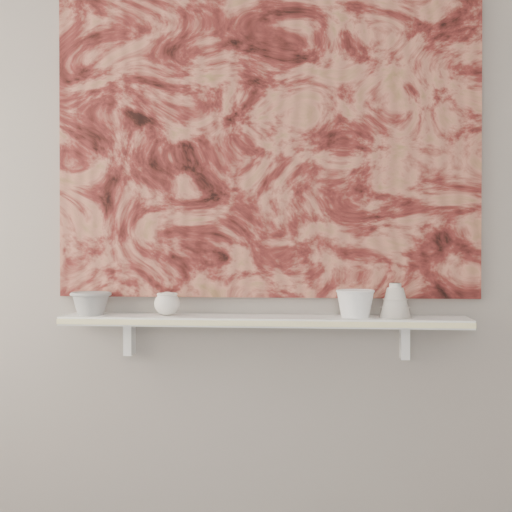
# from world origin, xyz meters

# --- Properties ---
(wall_back) EXTENTS (3.60, 0.00, 3.60)m
(wall_back) POSITION_xyz_m (0.00, 1.60, 1.35)
(wall_back) COLOR gray
(wall_back) RESTS_ON floor
(shelf) EXTENTS (1.40, 0.18, 0.03)m
(shelf) POSITION_xyz_m (0.00, 1.51, 0.92)
(shelf) COLOR white
(shelf) RESTS_ON wall_back
(shelf_stripe) EXTENTS (1.40, 0.01, 0.02)m
(shelf_stripe) POSITION_xyz_m (0.00, 1.41, 0.92)
(shelf_stripe) COLOR #F5EAA3
(shelf_stripe) RESTS_ON shelf
(bracket_left) EXTENTS (0.03, 0.06, 0.12)m
(bracket_left) POSITION_xyz_m (-0.49, 1.57, 0.84)
(bracket_left) COLOR white
(bracket_left) RESTS_ON wall_back
(bracket_right) EXTENTS (0.03, 0.06, 0.12)m
(bracket_right) POSITION_xyz_m (0.49, 1.57, 0.84)
(bracket_right) COLOR white
(bracket_right) RESTS_ON wall_back
(painting) EXTENTS (1.50, 0.02, 1.10)m
(painting) POSITION_xyz_m (0.00, 1.59, 1.54)
(painting) COLOR maroon
(painting) RESTS_ON wall_back
(house_motif) EXTENTS (0.09, 0.00, 0.08)m
(house_motif) POSITION_xyz_m (0.45, 1.57, 1.23)
(house_motif) COLOR black
(house_motif) RESTS_ON painting
(bowl_grey) EXTENTS (0.16, 0.16, 0.08)m
(bowl_grey) POSITION_xyz_m (-0.61, 1.51, 0.97)
(bowl_grey) COLOR gray
(bowl_grey) RESTS_ON shelf
(cup_cream) EXTENTS (0.11, 0.11, 0.08)m
(cup_cream) POSITION_xyz_m (-0.34, 1.51, 0.97)
(cup_cream) COLOR silver
(cup_cream) RESTS_ON shelf
(bell_vessel) EXTENTS (0.11, 0.11, 0.12)m
(bell_vessel) POSITION_xyz_m (0.45, 1.51, 0.99)
(bell_vessel) COLOR beige
(bell_vessel) RESTS_ON shelf
(bowl_white) EXTENTS (0.17, 0.17, 0.10)m
(bowl_white) POSITION_xyz_m (0.32, 1.51, 0.98)
(bowl_white) COLOR white
(bowl_white) RESTS_ON shelf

